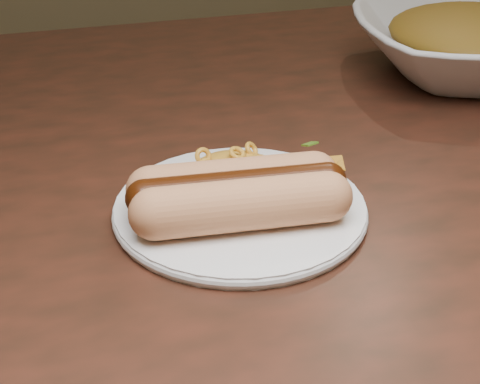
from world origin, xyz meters
name	(u,v)px	position (x,y,z in m)	size (l,w,h in m)	color
table	(185,219)	(0.00, 0.00, 0.66)	(1.60, 0.90, 0.75)	#461D13
plate	(240,208)	(0.02, -0.15, 0.76)	(0.21, 0.21, 0.01)	white
hotdog	(238,193)	(0.01, -0.17, 0.78)	(0.15, 0.09, 0.04)	#E08F5C
mac_and_cheese	(233,159)	(0.02, -0.10, 0.77)	(0.07, 0.07, 0.03)	orange
sour_cream	(158,186)	(-0.05, -0.13, 0.77)	(0.04, 0.04, 0.03)	white
taco_salad	(294,174)	(0.07, -0.15, 0.78)	(0.09, 0.09, 0.04)	#9F3A18
serving_bowl	(475,47)	(0.40, 0.09, 0.79)	(0.30, 0.30, 0.07)	silver
bowl_filling	(477,36)	(0.40, 0.09, 0.80)	(0.22, 0.22, 0.05)	#9F3A18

